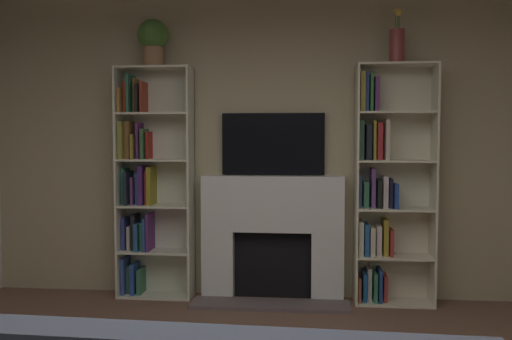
{
  "coord_description": "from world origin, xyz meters",
  "views": [
    {
      "loc": [
        0.32,
        -2.19,
        1.43
      ],
      "look_at": [
        0.0,
        1.08,
        1.24
      ],
      "focal_mm": 38.19,
      "sensor_mm": 36.0,
      "label": 1
    }
  ],
  "objects_px": {
    "bookshelf_right": "(385,189)",
    "vase_with_flowers": "(397,44)",
    "fireplace": "(273,235)",
    "bookshelf_left": "(148,184)",
    "tv": "(273,144)",
    "potted_plant": "(153,40)"
  },
  "relations": [
    {
      "from": "bookshelf_right",
      "to": "tv",
      "type": "bearing_deg",
      "value": 175.55
    },
    {
      "from": "bookshelf_right",
      "to": "vase_with_flowers",
      "type": "relative_size",
      "value": 4.42
    },
    {
      "from": "bookshelf_left",
      "to": "bookshelf_right",
      "type": "xyz_separation_m",
      "value": [
        2.1,
        -0.01,
        -0.02
      ]
    },
    {
      "from": "bookshelf_left",
      "to": "bookshelf_right",
      "type": "height_order",
      "value": "same"
    },
    {
      "from": "bookshelf_right",
      "to": "vase_with_flowers",
      "type": "xyz_separation_m",
      "value": [
        0.08,
        -0.05,
        1.23
      ]
    },
    {
      "from": "fireplace",
      "to": "potted_plant",
      "type": "distance_m",
      "value": 2.02
    },
    {
      "from": "fireplace",
      "to": "bookshelf_left",
      "type": "distance_m",
      "value": 1.21
    },
    {
      "from": "fireplace",
      "to": "vase_with_flowers",
      "type": "height_order",
      "value": "vase_with_flowers"
    },
    {
      "from": "fireplace",
      "to": "bookshelf_left",
      "type": "bearing_deg",
      "value": 179.82
    },
    {
      "from": "potted_plant",
      "to": "vase_with_flowers",
      "type": "height_order",
      "value": "vase_with_flowers"
    },
    {
      "from": "fireplace",
      "to": "vase_with_flowers",
      "type": "distance_m",
      "value": 1.96
    },
    {
      "from": "tv",
      "to": "fireplace",
      "type": "bearing_deg",
      "value": -90.0
    },
    {
      "from": "tv",
      "to": "bookshelf_right",
      "type": "distance_m",
      "value": 1.05
    },
    {
      "from": "tv",
      "to": "bookshelf_left",
      "type": "distance_m",
      "value": 1.19
    },
    {
      "from": "bookshelf_right",
      "to": "potted_plant",
      "type": "bearing_deg",
      "value": -178.75
    },
    {
      "from": "bookshelf_left",
      "to": "vase_with_flowers",
      "type": "xyz_separation_m",
      "value": [
        2.18,
        -0.05,
        1.21
      ]
    },
    {
      "from": "fireplace",
      "to": "tv",
      "type": "relative_size",
      "value": 1.48
    },
    {
      "from": "tv",
      "to": "vase_with_flowers",
      "type": "distance_m",
      "value": 1.35
    },
    {
      "from": "tv",
      "to": "vase_with_flowers",
      "type": "bearing_deg",
      "value": -6.55
    },
    {
      "from": "vase_with_flowers",
      "to": "tv",
      "type": "bearing_deg",
      "value": 173.45
    },
    {
      "from": "bookshelf_right",
      "to": "vase_with_flowers",
      "type": "height_order",
      "value": "vase_with_flowers"
    },
    {
      "from": "bookshelf_right",
      "to": "vase_with_flowers",
      "type": "distance_m",
      "value": 1.24
    }
  ]
}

